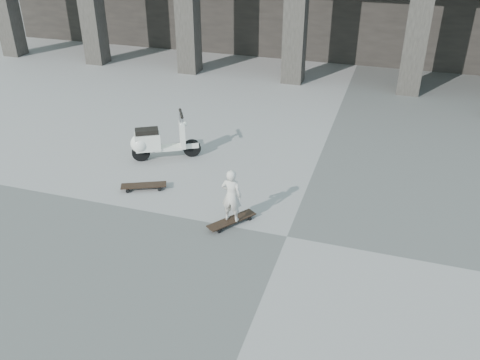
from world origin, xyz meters
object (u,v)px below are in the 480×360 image
(scooter, at_px, (154,142))
(skateboard_spare, at_px, (144,186))
(child, at_px, (231,196))
(longboard, at_px, (232,220))

(scooter, bearing_deg, skateboard_spare, -102.70)
(child, bearing_deg, longboard, 0.35)
(longboard, relative_size, child, 0.91)
(skateboard_spare, xyz_separation_m, scooter, (-0.39, 1.31, 0.35))
(longboard, distance_m, child, 0.52)
(longboard, bearing_deg, skateboard_spare, 108.51)
(skateboard_spare, relative_size, child, 0.91)
(longboard, bearing_deg, child, -54.22)
(skateboard_spare, distance_m, child, 2.26)
(child, bearing_deg, skateboard_spare, -16.93)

